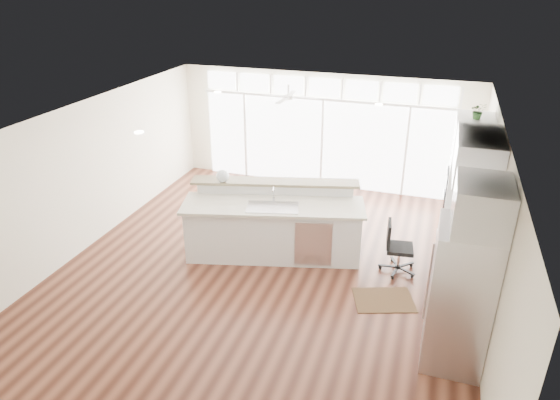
% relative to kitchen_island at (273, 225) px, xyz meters
% --- Properties ---
extents(floor, '(7.00, 8.00, 0.02)m').
position_rel_kitchen_island_xyz_m(floor, '(0.03, -0.42, -0.65)').
color(floor, '#411E14').
rests_on(floor, ground).
extents(ceiling, '(7.00, 8.00, 0.02)m').
position_rel_kitchen_island_xyz_m(ceiling, '(0.03, -0.42, 2.06)').
color(ceiling, silver).
rests_on(ceiling, wall_back).
extents(wall_back, '(7.00, 0.04, 2.70)m').
position_rel_kitchen_island_xyz_m(wall_back, '(0.03, 3.58, 0.71)').
color(wall_back, white).
rests_on(wall_back, floor).
extents(wall_front, '(7.00, 0.04, 2.70)m').
position_rel_kitchen_island_xyz_m(wall_front, '(0.03, -4.42, 0.71)').
color(wall_front, white).
rests_on(wall_front, floor).
extents(wall_left, '(0.04, 8.00, 2.70)m').
position_rel_kitchen_island_xyz_m(wall_left, '(-3.47, -0.42, 0.71)').
color(wall_left, white).
rests_on(wall_left, floor).
extents(wall_right, '(0.04, 8.00, 2.70)m').
position_rel_kitchen_island_xyz_m(wall_right, '(3.53, -0.42, 0.71)').
color(wall_right, white).
rests_on(wall_right, floor).
extents(glass_wall, '(5.80, 0.06, 2.08)m').
position_rel_kitchen_island_xyz_m(glass_wall, '(0.03, 3.52, 0.41)').
color(glass_wall, silver).
rests_on(glass_wall, wall_back).
extents(transom_row, '(5.90, 0.06, 0.40)m').
position_rel_kitchen_island_xyz_m(transom_row, '(0.03, 3.52, 1.74)').
color(transom_row, silver).
rests_on(transom_row, wall_back).
extents(desk_window, '(0.04, 0.85, 0.85)m').
position_rel_kitchen_island_xyz_m(desk_window, '(3.49, -0.12, 0.91)').
color(desk_window, white).
rests_on(desk_window, wall_right).
extents(ceiling_fan, '(1.16, 1.16, 0.32)m').
position_rel_kitchen_island_xyz_m(ceiling_fan, '(-0.47, 2.38, 1.84)').
color(ceiling_fan, white).
rests_on(ceiling_fan, ceiling).
extents(recessed_lights, '(3.40, 3.00, 0.02)m').
position_rel_kitchen_island_xyz_m(recessed_lights, '(0.03, -0.22, 2.04)').
color(recessed_lights, white).
rests_on(recessed_lights, ceiling).
extents(oven_cabinet, '(0.64, 1.20, 2.50)m').
position_rel_kitchen_island_xyz_m(oven_cabinet, '(3.20, 1.38, 0.61)').
color(oven_cabinet, white).
rests_on(oven_cabinet, floor).
extents(desk_nook, '(0.72, 1.30, 0.76)m').
position_rel_kitchen_island_xyz_m(desk_nook, '(3.16, -0.12, -0.26)').
color(desk_nook, white).
rests_on(desk_nook, floor).
extents(upper_cabinets, '(0.64, 1.30, 0.64)m').
position_rel_kitchen_island_xyz_m(upper_cabinets, '(3.20, -0.12, 1.71)').
color(upper_cabinets, white).
rests_on(upper_cabinets, wall_right).
extents(refrigerator, '(0.76, 0.90, 2.00)m').
position_rel_kitchen_island_xyz_m(refrigerator, '(3.14, -1.77, 0.36)').
color(refrigerator, silver).
rests_on(refrigerator, floor).
extents(fridge_cabinet, '(0.64, 0.90, 0.60)m').
position_rel_kitchen_island_xyz_m(fridge_cabinet, '(3.20, -1.77, 1.66)').
color(fridge_cabinet, white).
rests_on(fridge_cabinet, wall_right).
extents(framed_photos, '(0.06, 0.22, 0.80)m').
position_rel_kitchen_island_xyz_m(framed_photos, '(3.49, 0.50, 0.76)').
color(framed_photos, black).
rests_on(framed_photos, wall_right).
extents(kitchen_island, '(3.42, 1.99, 1.28)m').
position_rel_kitchen_island_xyz_m(kitchen_island, '(0.00, 0.00, 0.00)').
color(kitchen_island, white).
rests_on(kitchen_island, floor).
extents(rug, '(1.10, 0.94, 0.01)m').
position_rel_kitchen_island_xyz_m(rug, '(2.13, -0.76, -0.63)').
color(rug, '#311D0F').
rests_on(rug, floor).
extents(office_chair, '(0.53, 0.50, 0.93)m').
position_rel_kitchen_island_xyz_m(office_chair, '(2.24, 0.18, -0.18)').
color(office_chair, black).
rests_on(office_chair, floor).
extents(fishbowl, '(0.29, 0.29, 0.23)m').
position_rel_kitchen_island_xyz_m(fishbowl, '(-1.02, 0.15, 0.76)').
color(fishbowl, silver).
rests_on(fishbowl, kitchen_island).
extents(monitor, '(0.16, 0.54, 0.44)m').
position_rel_kitchen_island_xyz_m(monitor, '(3.08, -0.12, 0.34)').
color(monitor, black).
rests_on(monitor, desk_nook).
extents(keyboard, '(0.17, 0.36, 0.02)m').
position_rel_kitchen_island_xyz_m(keyboard, '(2.91, -0.12, 0.13)').
color(keyboard, silver).
rests_on(keyboard, desk_nook).
extents(potted_plant, '(0.29, 0.32, 0.22)m').
position_rel_kitchen_island_xyz_m(potted_plant, '(3.20, 1.38, 1.97)').
color(potted_plant, '#2C5625').
rests_on(potted_plant, oven_cabinet).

